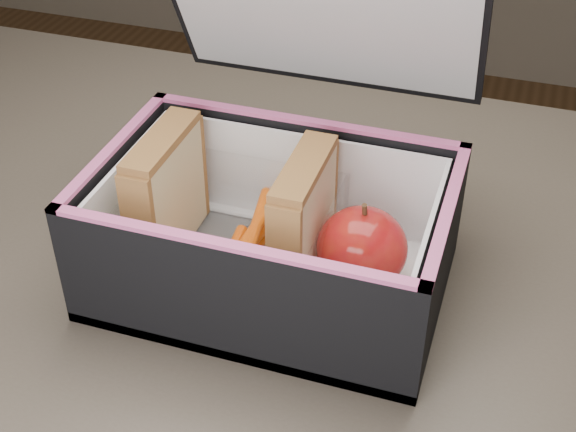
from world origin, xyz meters
The scene contains 8 objects.
kitchen_table centered at (0.00, 0.00, 0.66)m, with size 1.20×0.80×0.75m.
lunch_bag centered at (0.02, 0.03, 0.81)m, with size 0.27×0.26×0.26m.
plastic_tub centered at (-0.01, 0.03, 0.80)m, with size 0.16×0.11×0.07m, color white, non-canonical shape.
sandwich_left centered at (-0.07, 0.03, 0.82)m, with size 0.03×0.09×0.11m.
sandwich_right centered at (0.04, 0.03, 0.82)m, with size 0.03×0.09×0.10m.
carrot_sticks centered at (-0.01, 0.02, 0.78)m, with size 0.05×0.13×0.03m.
paper_napkin centered at (0.10, 0.02, 0.77)m, with size 0.08×0.09×0.01m, color white.
red_apple centered at (0.09, 0.02, 0.80)m, with size 0.08×0.08×0.07m.
Camera 1 is at (0.19, -0.45, 1.19)m, focal length 50.00 mm.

